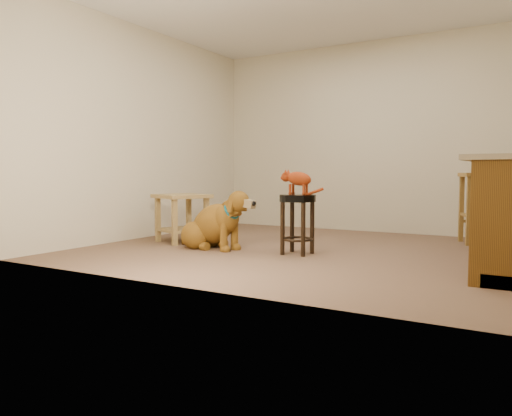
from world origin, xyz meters
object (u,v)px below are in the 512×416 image
Objects in this scene: padded_stool at (298,212)px; side_table at (182,211)px; golden_retriever at (215,225)px; tabby_kitten at (297,179)px; wood_stool at (481,207)px.

padded_stool reaches higher than side_table.
tabby_kitten is at bearing 16.28° from golden_retriever.
golden_retriever is at bearing -173.11° from tabby_kitten.
padded_stool is 0.73× the size of wood_stool.
side_table is 0.69m from golden_retriever.
tabby_kitten reaches higher than padded_stool.
wood_stool is 1.15× the size of side_table.
golden_retriever is 2.38× the size of tabby_kitten.
padded_stool is 0.57× the size of golden_retriever.
wood_stool is at bearing 49.26° from padded_stool.
padded_stool is 1.55m from side_table.
wood_stool is 0.77× the size of golden_retriever.
golden_retriever is at bearing -20.53° from side_table.
side_table is 0.67× the size of golden_retriever.
padded_stool is 2.28m from wood_stool.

